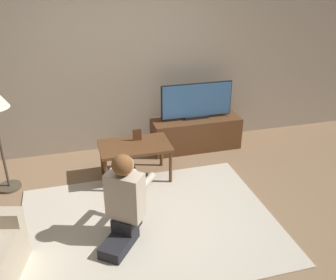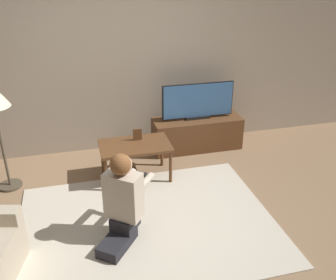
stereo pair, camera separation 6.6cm
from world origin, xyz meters
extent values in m
plane|color=#896B4C|center=(0.00, 0.00, 0.00)|extent=(10.00, 10.00, 0.00)
cube|color=tan|center=(0.00, 1.93, 1.30)|extent=(10.00, 0.06, 2.60)
cube|color=beige|center=(0.00, 0.00, 0.01)|extent=(2.61, 1.97, 0.02)
cube|color=brown|center=(1.05, 1.57, 0.23)|extent=(1.26, 0.43, 0.46)
cube|color=black|center=(1.05, 1.57, 0.48)|extent=(0.35, 0.08, 0.04)
cube|color=black|center=(1.05, 1.58, 0.73)|extent=(1.03, 0.03, 0.49)
cube|color=#38669E|center=(1.05, 1.57, 0.73)|extent=(1.00, 0.04, 0.46)
cube|color=brown|center=(0.04, 0.96, 0.45)|extent=(0.86, 0.54, 0.04)
cylinder|color=brown|center=(-0.34, 0.73, 0.22)|extent=(0.04, 0.04, 0.43)
cylinder|color=brown|center=(0.43, 0.73, 0.22)|extent=(0.04, 0.04, 0.43)
cylinder|color=brown|center=(-0.34, 1.19, 0.22)|extent=(0.04, 0.04, 0.43)
cylinder|color=brown|center=(0.43, 1.19, 0.22)|extent=(0.04, 0.04, 0.43)
cylinder|color=#4C4233|center=(-1.48, 1.13, 0.01)|extent=(0.28, 0.28, 0.03)
cylinder|color=#4C4233|center=(-1.48, 1.13, 0.66)|extent=(0.03, 0.03, 1.25)
cube|color=#232328|center=(-0.35, -0.28, 0.07)|extent=(0.44, 0.48, 0.11)
cube|color=#232328|center=(-0.25, -0.14, 0.20)|extent=(0.32, 0.32, 0.14)
cube|color=#C1B29E|center=(-0.25, -0.14, 0.50)|extent=(0.39, 0.36, 0.47)
sphere|color=tan|center=(-0.25, -0.14, 0.83)|extent=(0.19, 0.19, 0.19)
sphere|color=brown|center=(-0.26, -0.16, 0.84)|extent=(0.20, 0.20, 0.20)
cube|color=black|center=(-0.03, 0.15, 0.52)|extent=(0.13, 0.11, 0.04)
cylinder|color=#C1B29E|center=(-0.02, -0.01, 0.52)|extent=(0.24, 0.28, 0.07)
cylinder|color=#C1B29E|center=(-0.18, 0.12, 0.52)|extent=(0.24, 0.28, 0.07)
cube|color=brown|center=(0.10, 1.07, 0.54)|extent=(0.11, 0.01, 0.15)
camera|label=1|loc=(-0.64, -3.07, 2.48)|focal=40.00mm
camera|label=2|loc=(-0.57, -3.09, 2.48)|focal=40.00mm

